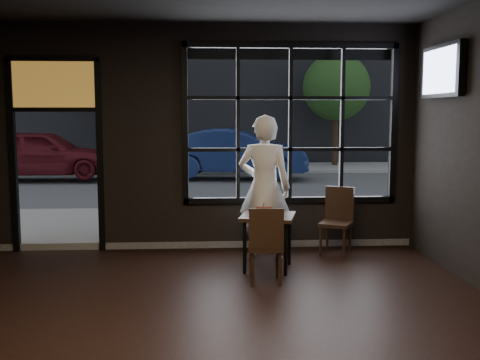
{
  "coord_description": "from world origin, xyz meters",
  "views": [
    {
      "loc": [
        -0.01,
        -4.5,
        1.95
      ],
      "look_at": [
        0.4,
        2.2,
        1.15
      ],
      "focal_mm": 42.0,
      "sensor_mm": 36.0,
      "label": 1
    }
  ],
  "objects": [
    {
      "name": "street_asphalt",
      "position": [
        0.0,
        24.0,
        -0.02
      ],
      "size": [
        60.0,
        41.0,
        0.04
      ],
      "primitive_type": "cube",
      "color": "#545456",
      "rests_on": "ground"
    },
    {
      "name": "window_frame",
      "position": [
        1.2,
        3.5,
        1.8
      ],
      "size": [
        3.06,
        0.12,
        2.28
      ],
      "primitive_type": "cube",
      "color": "black",
      "rests_on": "ground"
    },
    {
      "name": "maroon_car",
      "position": [
        -4.71,
        11.99,
        0.8
      ],
      "size": [
        4.1,
        1.66,
        1.4
      ],
      "primitive_type": "imported",
      "rotation": [
        0.0,
        0.0,
        1.57
      ],
      "color": "#5A1118",
      "rests_on": "street_asphalt"
    },
    {
      "name": "chair_window",
      "position": [
        1.77,
        3.01,
        0.47
      ],
      "size": [
        0.55,
        0.55,
        0.93
      ],
      "primitive_type": "cube",
      "rotation": [
        0.0,
        0.0,
        -0.49
      ],
      "color": "black",
      "rests_on": "floor"
    },
    {
      "name": "hotdog",
      "position": [
        0.73,
        2.55,
        0.72
      ],
      "size": [
        0.21,
        0.13,
        0.06
      ],
      "primitive_type": null,
      "rotation": [
        0.0,
        0.0,
        -0.25
      ],
      "color": "tan",
      "rests_on": "cafe_table"
    },
    {
      "name": "cup",
      "position": [
        0.59,
        2.21,
        0.74
      ],
      "size": [
        0.15,
        0.15,
        0.1
      ],
      "primitive_type": "imported",
      "rotation": [
        0.0,
        0.0,
        -0.26
      ],
      "color": "silver",
      "rests_on": "cafe_table"
    },
    {
      "name": "tv",
      "position": [
        2.93,
        2.4,
        2.47
      ],
      "size": [
        0.13,
        1.12,
        0.65
      ],
      "primitive_type": "cube",
      "color": "black",
      "rests_on": "wall_right"
    },
    {
      "name": "tree_right",
      "position": [
        4.63,
        15.42,
        2.87
      ],
      "size": [
        2.39,
        2.39,
        4.07
      ],
      "color": "#332114",
      "rests_on": "street_asphalt"
    },
    {
      "name": "cafe_table",
      "position": [
        0.76,
        2.35,
        0.35
      ],
      "size": [
        0.78,
        0.78,
        0.7
      ],
      "primitive_type": "cube",
      "rotation": [
        0.0,
        0.0,
        -0.24
      ],
      "color": "black",
      "rests_on": "floor"
    },
    {
      "name": "floor",
      "position": [
        0.0,
        0.0,
        -0.01
      ],
      "size": [
        6.0,
        7.0,
        0.02
      ],
      "primitive_type": "cube",
      "color": "black",
      "rests_on": "ground"
    },
    {
      "name": "navy_car",
      "position": [
        0.87,
        12.02,
        0.8
      ],
      "size": [
        4.43,
        2.06,
        1.41
      ],
      "primitive_type": "imported",
      "rotation": [
        0.0,
        0.0,
        1.43
      ],
      "color": "navy",
      "rests_on": "street_asphalt"
    },
    {
      "name": "man",
      "position": [
        0.77,
        2.9,
        0.97
      ],
      "size": [
        0.79,
        0.62,
        1.93
      ],
      "primitive_type": "imported",
      "rotation": [
        0.0,
        0.0,
        2.9
      ],
      "color": "white",
      "rests_on": "floor"
    },
    {
      "name": "tree_left",
      "position": [
        -3.17,
        15.24,
        3.13
      ],
      "size": [
        2.61,
        2.61,
        4.45
      ],
      "color": "#332114",
      "rests_on": "street_asphalt"
    },
    {
      "name": "stained_transom",
      "position": [
        -2.1,
        3.5,
        2.35
      ],
      "size": [
        1.2,
        0.06,
        0.7
      ],
      "primitive_type": "cube",
      "color": "orange",
      "rests_on": "ground"
    },
    {
      "name": "chair_near",
      "position": [
        0.67,
        1.8,
        0.45
      ],
      "size": [
        0.4,
        0.4,
        0.9
      ],
      "primitive_type": "cube",
      "rotation": [
        0.0,
        0.0,
        3.1
      ],
      "color": "black",
      "rests_on": "floor"
    }
  ]
}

